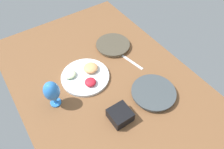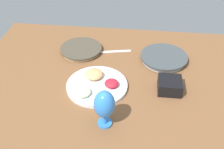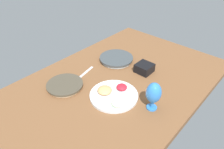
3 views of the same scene
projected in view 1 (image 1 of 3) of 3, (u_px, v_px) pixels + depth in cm
name	position (u px, v px, depth cm)	size (l,w,h in cm)	color
ground_plane	(108.00, 86.00, 132.38)	(160.00, 104.00, 4.00)	brown
dinner_plate_left	(113.00, 45.00, 151.97)	(24.13, 24.13, 2.65)	beige
dinner_plate_right	(153.00, 93.00, 124.76)	(26.25, 26.25, 3.15)	silver
fruit_platter	(85.00, 76.00, 133.34)	(30.36, 30.36, 5.45)	silver
hurricane_glass_blue	(52.00, 92.00, 113.65)	(8.85, 8.85, 18.19)	#317DD9
square_bowl_black	(120.00, 115.00, 113.27)	(11.32, 11.32, 6.34)	black
fork_by_left_plate	(132.00, 62.00, 142.72)	(18.00, 1.80, 0.60)	silver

